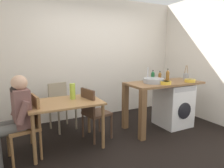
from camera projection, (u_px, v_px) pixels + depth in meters
ground_plane at (133, 146)px, 3.07m from camera, size 5.46×5.46×0.00m
wall_back at (93, 58)px, 4.39m from camera, size 4.60×0.10×2.70m
dining_table at (65, 107)px, 2.99m from camera, size 1.10×0.76×0.74m
chair_person_seat at (28, 123)px, 2.70m from camera, size 0.46×0.46×0.90m
chair_opposite at (93, 111)px, 3.25m from camera, size 0.48×0.48×0.90m
chair_spare_by_wall at (61, 103)px, 3.73m from camera, size 0.50×0.50×0.90m
seated_person at (15, 114)px, 2.58m from camera, size 0.53×0.53×1.20m
kitchen_counter at (155, 91)px, 3.65m from camera, size 1.50×0.68×0.92m
washing_machine at (173, 105)px, 3.91m from camera, size 0.60×0.61×0.86m
sink_basin at (153, 81)px, 3.59m from camera, size 0.38×0.38×0.09m
tap at (148, 75)px, 3.73m from camera, size 0.02×0.02×0.28m
bottle_tall_green at (153, 76)px, 3.92m from camera, size 0.07×0.07×0.21m
bottle_squat_brown at (160, 76)px, 3.92m from camera, size 0.06×0.06×0.19m
bottle_clear_small at (168, 75)px, 3.87m from camera, size 0.07×0.07×0.24m
mixing_bowl at (165, 82)px, 3.46m from camera, size 0.21×0.21×0.06m
utensil_crock at (186, 76)px, 4.02m from camera, size 0.11×0.11×0.30m
colander at (190, 80)px, 3.71m from camera, size 0.20×0.20×0.06m
vase at (73, 91)px, 3.11m from camera, size 0.09×0.09×0.26m
scissors at (166, 83)px, 3.60m from camera, size 0.15×0.06×0.01m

